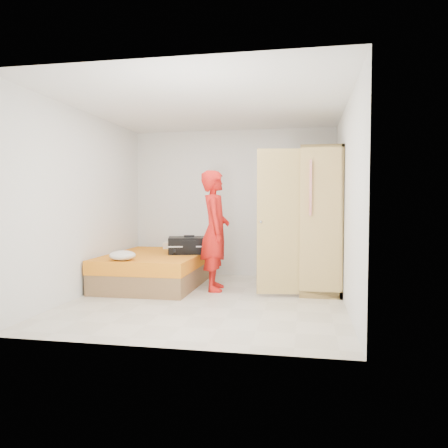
% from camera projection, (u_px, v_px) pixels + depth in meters
% --- Properties ---
extents(room, '(4.00, 4.02, 2.60)m').
position_uv_depth(room, '(208.00, 204.00, 5.86)').
color(room, beige).
rests_on(room, ground).
extents(bed, '(1.42, 2.02, 0.50)m').
position_uv_depth(bed, '(156.00, 269.00, 6.94)').
color(bed, brown).
rests_on(bed, ground).
extents(wardrobe, '(1.17, 1.27, 2.10)m').
position_uv_depth(wardrobe, '(317.00, 224.00, 6.45)').
color(wardrobe, tan).
rests_on(wardrobe, ground).
extents(person, '(0.54, 0.72, 1.79)m').
position_uv_depth(person, '(215.00, 231.00, 6.53)').
color(person, red).
rests_on(person, ground).
extents(suitcase, '(0.78, 0.65, 0.29)m').
position_uv_depth(suitcase, '(189.00, 245.00, 6.98)').
color(suitcase, black).
rests_on(suitcase, bed).
extents(round_cushion, '(0.37, 0.37, 0.14)m').
position_uv_depth(round_cushion, '(123.00, 255.00, 6.15)').
color(round_cushion, white).
rests_on(round_cushion, bed).
extents(pillow, '(0.64, 0.41, 0.11)m').
position_uv_depth(pillow, '(181.00, 245.00, 7.73)').
color(pillow, white).
rests_on(pillow, bed).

